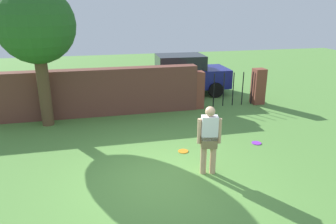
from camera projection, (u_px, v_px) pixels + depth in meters
The scene contains 8 objects.
ground_plane at pixel (162, 181), 6.98m from camera, with size 40.00×40.00×0.00m, color #568C3D.
brick_wall at pixel (90, 93), 10.97m from camera, with size 7.67×0.50×1.66m, color brown.
tree at pixel (36, 26), 9.36m from camera, with size 2.32×2.32×4.33m.
person at pixel (209, 137), 7.05m from camera, with size 0.53×0.29×1.62m.
fence_gate at pixel (228, 88), 12.13m from camera, with size 2.97×0.44×1.40m.
car at pixel (180, 75), 13.75m from camera, with size 4.26×2.04×1.72m.
frisbee_orange at pixel (183, 151), 8.41m from camera, with size 0.27×0.27×0.02m, color orange.
frisbee_purple at pixel (256, 143), 8.92m from camera, with size 0.27×0.27×0.02m, color purple.
Camera 1 is at (-1.26, -6.00, 3.67)m, focal length 33.68 mm.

